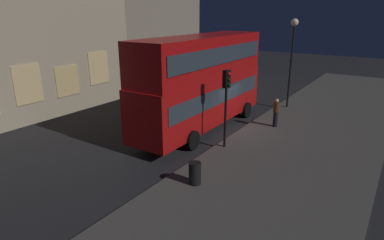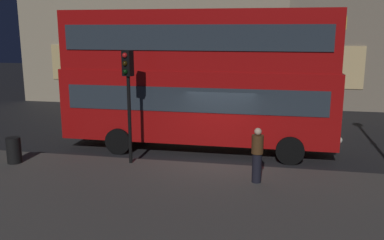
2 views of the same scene
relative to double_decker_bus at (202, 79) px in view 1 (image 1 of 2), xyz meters
The scene contains 7 objects.
ground_plane 3.52m from the double_decker_bus, 55.34° to the right, with size 80.00×80.00×0.00m, color #232326.
sidewalk_slab 6.56m from the double_decker_bus, 79.72° to the right, with size 44.00×7.37×0.12m, color #4C4944.
double_decker_bus is the anchor object (origin of this frame).
traffic_light_near_kerb 3.23m from the double_decker_bus, 126.71° to the right, with size 0.38×0.39×3.89m.
street_lamp 7.75m from the double_decker_bus, 22.17° to the right, with size 0.49×0.49×6.08m.
pedestrian 4.83m from the double_decker_bus, 55.74° to the right, with size 0.36×0.36×1.70m.
litter_bin 7.22m from the double_decker_bus, 150.33° to the right, with size 0.49×0.49×0.91m, color black.
Camera 1 is at (-16.71, -8.15, 6.60)m, focal length 30.72 mm.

